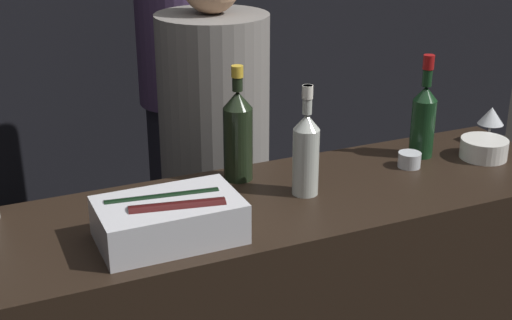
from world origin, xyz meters
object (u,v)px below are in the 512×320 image
at_px(champagne_bottle, 238,133).
at_px(ice_bin_with_bottles, 169,218).
at_px(candle_votive, 409,160).
at_px(red_wine_bottle_burgundy, 424,116).
at_px(wine_glass, 491,117).
at_px(person_blond_tee, 215,155).
at_px(white_wine_bottle, 306,151).
at_px(person_in_hoodie, 180,69).
at_px(bowl_white, 484,148).

bearing_deg(champagne_bottle, ice_bin_with_bottles, -136.95).
distance_m(candle_votive, red_wine_bottle_burgundy, 0.16).
height_order(wine_glass, person_blond_tee, person_blond_tee).
relative_size(candle_votive, red_wine_bottle_burgundy, 0.21).
xyz_separation_m(wine_glass, red_wine_bottle_burgundy, (-0.30, -0.01, 0.05)).
xyz_separation_m(white_wine_bottle, person_in_hoodie, (0.13, 1.57, -0.15)).
relative_size(ice_bin_with_bottles, white_wine_bottle, 1.10).
bearing_deg(champagne_bottle, wine_glass, -3.50).
xyz_separation_m(candle_votive, red_wine_bottle_burgundy, (0.09, 0.07, 0.11)).
relative_size(wine_glass, person_blond_tee, 0.08).
height_order(wine_glass, white_wine_bottle, white_wine_bottle).
bearing_deg(candle_votive, wine_glass, 11.43).
bearing_deg(bowl_white, wine_glass, 43.33).
relative_size(white_wine_bottle, person_blond_tee, 0.20).
relative_size(candle_votive, person_in_hoodie, 0.04).
bearing_deg(person_in_hoodie, wine_glass, 92.78).
distance_m(candle_votive, champagne_bottle, 0.57).
bearing_deg(wine_glass, person_in_hoodie, 114.81).
relative_size(red_wine_bottle_burgundy, person_blond_tee, 0.21).
distance_m(bowl_white, wine_glass, 0.18).
height_order(ice_bin_with_bottles, person_blond_tee, person_blond_tee).
bearing_deg(candle_votive, champagne_bottle, 165.84).
distance_m(white_wine_bottle, person_blond_tee, 0.75).
bearing_deg(white_wine_bottle, wine_glass, 8.97).
distance_m(bowl_white, candle_votive, 0.28).
bearing_deg(wine_glass, person_blond_tee, 144.82).
height_order(bowl_white, wine_glass, wine_glass).
relative_size(white_wine_bottle, person_in_hoodie, 0.18).
xyz_separation_m(ice_bin_with_bottles, wine_glass, (1.25, 0.24, 0.03)).
relative_size(ice_bin_with_bottles, bowl_white, 2.35).
distance_m(red_wine_bottle_burgundy, champagne_bottle, 0.64).
xyz_separation_m(wine_glass, candle_votive, (-0.39, -0.08, -0.07)).
bearing_deg(ice_bin_with_bottles, candle_votive, 10.35).
height_order(white_wine_bottle, person_in_hoodie, person_in_hoodie).
bearing_deg(candle_votive, person_in_hoodie, 100.18).
height_order(candle_votive, person_blond_tee, person_blond_tee).
bearing_deg(person_blond_tee, wine_glass, 80.33).
bearing_deg(bowl_white, red_wine_bottle_burgundy, 150.42).
bearing_deg(ice_bin_with_bottles, person_in_hoodie, 70.86).
bearing_deg(white_wine_bottle, champagne_bottle, 126.97).
bearing_deg(champagne_bottle, bowl_white, -11.92).
distance_m(red_wine_bottle_burgundy, person_blond_tee, 0.83).
relative_size(candle_votive, champagne_bottle, 0.21).
relative_size(bowl_white, champagne_bottle, 0.43).
height_order(bowl_white, candle_votive, bowl_white).
bearing_deg(white_wine_bottle, bowl_white, 0.96).
distance_m(wine_glass, red_wine_bottle_burgundy, 0.31).
xyz_separation_m(red_wine_bottle_burgundy, champagne_bottle, (-0.64, 0.07, 0.01)).
distance_m(candle_votive, person_blond_tee, 0.80).
distance_m(wine_glass, champagne_bottle, 0.94).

